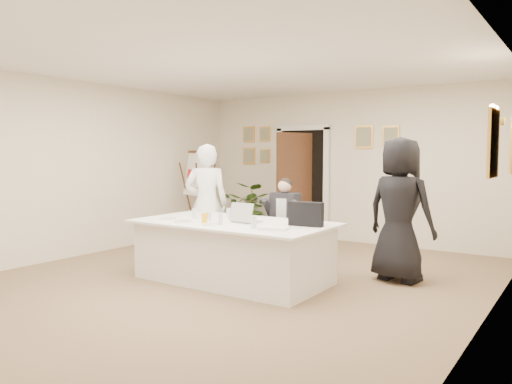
{
  "coord_description": "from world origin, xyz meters",
  "views": [
    {
      "loc": [
        3.83,
        -5.17,
        1.65
      ],
      "look_at": [
        -0.07,
        0.6,
        1.11
      ],
      "focal_mm": 35.0,
      "sensor_mm": 36.0,
      "label": 1
    }
  ],
  "objects_px": {
    "standing_woman": "(400,210)",
    "oj_glass": "(204,218)",
    "steel_jug": "(208,216)",
    "laptop": "(247,211)",
    "laptop_bag": "(306,214)",
    "flip_chart": "(199,199)",
    "standing_man": "(206,203)",
    "paper_stack": "(275,228)",
    "conference_table": "(233,251)",
    "seated_man": "(284,222)",
    "potted_palm": "(249,208)"
  },
  "relations": [
    {
      "from": "paper_stack",
      "to": "seated_man",
      "type": "bearing_deg",
      "value": 116.95
    },
    {
      "from": "conference_table",
      "to": "laptop_bag",
      "type": "distance_m",
      "value": 1.12
    },
    {
      "from": "oj_glass",
      "to": "steel_jug",
      "type": "bearing_deg",
      "value": 120.83
    },
    {
      "from": "conference_table",
      "to": "paper_stack",
      "type": "xyz_separation_m",
      "value": [
        0.8,
        -0.27,
        0.4
      ]
    },
    {
      "from": "seated_man",
      "to": "laptop",
      "type": "xyz_separation_m",
      "value": [
        0.07,
        -1.02,
        0.26
      ]
    },
    {
      "from": "laptop_bag",
      "to": "standing_woman",
      "type": "bearing_deg",
      "value": 43.63
    },
    {
      "from": "standing_woman",
      "to": "laptop",
      "type": "bearing_deg",
      "value": 46.44
    },
    {
      "from": "flip_chart",
      "to": "standing_man",
      "type": "bearing_deg",
      "value": -46.09
    },
    {
      "from": "laptop",
      "to": "laptop_bag",
      "type": "xyz_separation_m",
      "value": [
        0.79,
        0.11,
        0.01
      ]
    },
    {
      "from": "standing_woman",
      "to": "oj_glass",
      "type": "distance_m",
      "value": 2.5
    },
    {
      "from": "standing_woman",
      "to": "laptop_bag",
      "type": "distance_m",
      "value": 1.31
    },
    {
      "from": "laptop_bag",
      "to": "standing_man",
      "type": "bearing_deg",
      "value": 156.92
    },
    {
      "from": "seated_man",
      "to": "laptop_bag",
      "type": "bearing_deg",
      "value": -56.73
    },
    {
      "from": "seated_man",
      "to": "potted_palm",
      "type": "height_order",
      "value": "seated_man"
    },
    {
      "from": "flip_chart",
      "to": "laptop",
      "type": "relative_size",
      "value": 4.63
    },
    {
      "from": "conference_table",
      "to": "paper_stack",
      "type": "bearing_deg",
      "value": -18.9
    },
    {
      "from": "paper_stack",
      "to": "flip_chart",
      "type": "bearing_deg",
      "value": 142.98
    },
    {
      "from": "steel_jug",
      "to": "laptop",
      "type": "bearing_deg",
      "value": 16.4
    },
    {
      "from": "laptop_bag",
      "to": "conference_table",
      "type": "bearing_deg",
      "value": -178.68
    },
    {
      "from": "seated_man",
      "to": "laptop",
      "type": "distance_m",
      "value": 1.06
    },
    {
      "from": "standing_woman",
      "to": "paper_stack",
      "type": "bearing_deg",
      "value": 67.32
    },
    {
      "from": "oj_glass",
      "to": "conference_table",
      "type": "bearing_deg",
      "value": 57.12
    },
    {
      "from": "flip_chart",
      "to": "paper_stack",
      "type": "relative_size",
      "value": 5.08
    },
    {
      "from": "flip_chart",
      "to": "laptop_bag",
      "type": "xyz_separation_m",
      "value": [
        3.42,
        -2.01,
        0.15
      ]
    },
    {
      "from": "potted_palm",
      "to": "steel_jug",
      "type": "height_order",
      "value": "potted_palm"
    },
    {
      "from": "laptop",
      "to": "laptop_bag",
      "type": "distance_m",
      "value": 0.8
    },
    {
      "from": "conference_table",
      "to": "paper_stack",
      "type": "distance_m",
      "value": 0.93
    },
    {
      "from": "conference_table",
      "to": "laptop",
      "type": "bearing_deg",
      "value": 17.94
    },
    {
      "from": "laptop",
      "to": "laptop_bag",
      "type": "height_order",
      "value": "laptop_bag"
    },
    {
      "from": "conference_table",
      "to": "standing_man",
      "type": "xyz_separation_m",
      "value": [
        -1.02,
        0.69,
        0.5
      ]
    },
    {
      "from": "conference_table",
      "to": "laptop",
      "type": "relative_size",
      "value": 7.1
    },
    {
      "from": "conference_table",
      "to": "laptop",
      "type": "distance_m",
      "value": 0.55
    },
    {
      "from": "flip_chart",
      "to": "steel_jug",
      "type": "relative_size",
      "value": 15.17
    },
    {
      "from": "flip_chart",
      "to": "standing_woman",
      "type": "bearing_deg",
      "value": -13.05
    },
    {
      "from": "flip_chart",
      "to": "standing_man",
      "type": "height_order",
      "value": "standing_man"
    },
    {
      "from": "flip_chart",
      "to": "conference_table",
      "type": "bearing_deg",
      "value": -41.61
    },
    {
      "from": "seated_man",
      "to": "potted_palm",
      "type": "distance_m",
      "value": 3.06
    },
    {
      "from": "standing_man",
      "to": "oj_glass",
      "type": "height_order",
      "value": "standing_man"
    },
    {
      "from": "standing_man",
      "to": "conference_table",
      "type": "bearing_deg",
      "value": 110.32
    },
    {
      "from": "oj_glass",
      "to": "standing_woman",
      "type": "bearing_deg",
      "value": 37.4
    },
    {
      "from": "standing_man",
      "to": "paper_stack",
      "type": "xyz_separation_m",
      "value": [
        1.82,
        -0.96,
        -0.1
      ]
    },
    {
      "from": "conference_table",
      "to": "paper_stack",
      "type": "relative_size",
      "value": 7.79
    },
    {
      "from": "steel_jug",
      "to": "laptop_bag",
      "type": "bearing_deg",
      "value": 11.22
    },
    {
      "from": "standing_man",
      "to": "laptop",
      "type": "height_order",
      "value": "standing_man"
    },
    {
      "from": "seated_man",
      "to": "steel_jug",
      "type": "xyz_separation_m",
      "value": [
        -0.45,
        -1.18,
        0.17
      ]
    },
    {
      "from": "steel_jug",
      "to": "paper_stack",
      "type": "bearing_deg",
      "value": -8.83
    },
    {
      "from": "steel_jug",
      "to": "seated_man",
      "type": "bearing_deg",
      "value": 68.96
    },
    {
      "from": "conference_table",
      "to": "standing_woman",
      "type": "bearing_deg",
      "value": 33.94
    },
    {
      "from": "seated_man",
      "to": "laptop_bag",
      "type": "relative_size",
      "value": 3.14
    },
    {
      "from": "seated_man",
      "to": "potted_palm",
      "type": "bearing_deg",
      "value": 124.34
    }
  ]
}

